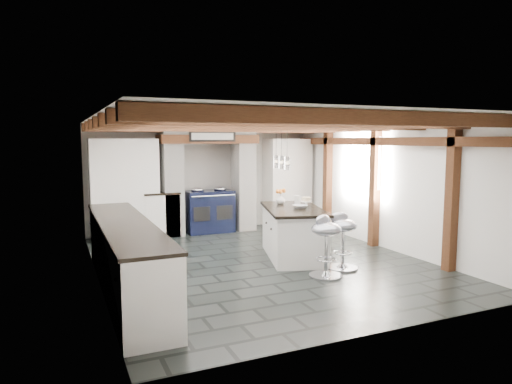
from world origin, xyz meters
name	(u,v)px	position (x,y,z in m)	size (l,w,h in m)	color
ground	(260,262)	(0.00, 0.00, 0.00)	(6.00, 6.00, 0.00)	black
room_shell	(198,190)	(-0.61, 1.42, 1.07)	(6.00, 6.03, 6.00)	white
range_cooker	(209,211)	(0.00, 2.68, 0.47)	(1.00, 0.63, 0.99)	black
kitchen_island	(293,232)	(0.64, 0.07, 0.43)	(1.35, 1.89, 1.13)	white
bar_stool_near	(343,234)	(0.99, -0.87, 0.54)	(0.49, 0.49, 0.87)	silver
bar_stool_far	(326,239)	(0.52, -1.12, 0.56)	(0.57, 0.57, 0.90)	silver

